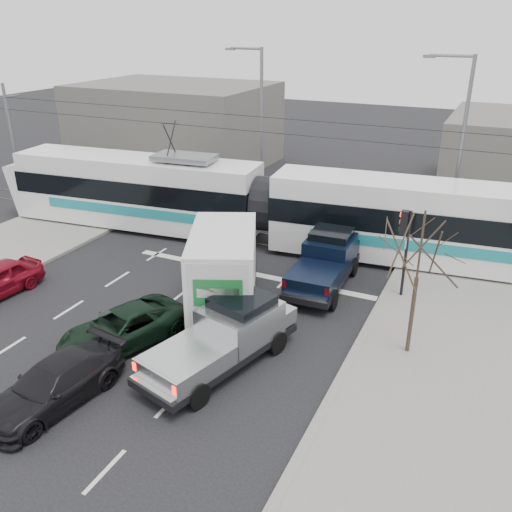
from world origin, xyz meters
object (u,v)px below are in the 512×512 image
at_px(silver_pickup, 227,334).
at_px(dark_car, 54,384).
at_px(box_truck, 224,270).
at_px(green_car, 123,328).
at_px(bare_tree, 420,252).
at_px(tram, 265,205).
at_px(traffic_signal, 405,235).
at_px(street_lamp_far, 259,117).
at_px(street_lamp_near, 458,140).
at_px(navy_pickup, 326,261).

relative_size(silver_pickup, dark_car, 1.36).
relative_size(box_truck, green_car, 1.56).
distance_m(bare_tree, box_truck, 7.40).
relative_size(tram, silver_pickup, 4.57).
distance_m(traffic_signal, dark_car, 13.61).
relative_size(street_lamp_far, box_truck, 1.26).
bearing_deg(silver_pickup, traffic_signal, 74.17).
distance_m(street_lamp_near, tram, 9.79).
bearing_deg(green_car, box_truck, 80.50).
bearing_deg(traffic_signal, dark_car, -125.51).
xyz_separation_m(traffic_signal, street_lamp_far, (-10.66, 9.50, 2.37)).
distance_m(street_lamp_near, silver_pickup, 15.84).
bearing_deg(street_lamp_far, traffic_signal, -41.72).
distance_m(street_lamp_far, green_car, 17.80).
height_order(traffic_signal, street_lamp_far, street_lamp_far).
distance_m(street_lamp_near, green_car, 17.98).
height_order(bare_tree, street_lamp_far, street_lamp_far).
bearing_deg(silver_pickup, green_car, -156.25).
xyz_separation_m(bare_tree, box_truck, (-7.09, 0.22, -2.11)).
bearing_deg(tram, street_lamp_far, 111.61).
distance_m(traffic_signal, tram, 7.97).
relative_size(street_lamp_far, green_car, 1.96).
height_order(silver_pickup, dark_car, silver_pickup).
height_order(navy_pickup, dark_car, navy_pickup).
xyz_separation_m(tram, box_truck, (1.36, -6.85, -0.35)).
distance_m(bare_tree, street_lamp_near, 11.58).
relative_size(street_lamp_far, silver_pickup, 1.46).
xyz_separation_m(bare_tree, tram, (-8.45, 7.07, -1.77)).
xyz_separation_m(silver_pickup, dark_car, (-3.61, -3.99, -0.40)).
distance_m(traffic_signal, green_car, 11.16).
xyz_separation_m(street_lamp_near, street_lamp_far, (-11.50, 2.00, 0.00)).
xyz_separation_m(street_lamp_near, dark_car, (-8.66, -18.45, -4.46)).
bearing_deg(dark_car, navy_pickup, 74.40).
bearing_deg(box_truck, silver_pickup, -85.04).
bearing_deg(tram, street_lamp_near, 22.68).
bearing_deg(bare_tree, street_lamp_near, 91.42).
bearing_deg(street_lamp_near, tram, -151.49).
xyz_separation_m(bare_tree, traffic_signal, (-1.13, 4.00, -1.05)).
height_order(box_truck, navy_pickup, box_truck).
bearing_deg(dark_car, street_lamp_far, 105.81).
height_order(traffic_signal, silver_pickup, traffic_signal).
distance_m(street_lamp_far, box_truck, 14.50).
relative_size(street_lamp_near, silver_pickup, 1.46).
distance_m(street_lamp_far, tram, 7.88).
bearing_deg(green_car, street_lamp_near, 78.39).
relative_size(traffic_signal, tram, 0.13).
xyz_separation_m(bare_tree, green_car, (-9.11, -3.52, -3.15)).
xyz_separation_m(street_lamp_far, navy_pickup, (7.56, -9.60, -4.02)).
bearing_deg(green_car, traffic_signal, 62.11).
xyz_separation_m(street_lamp_far, dark_car, (2.84, -20.45, -4.46)).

